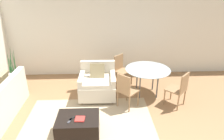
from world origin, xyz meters
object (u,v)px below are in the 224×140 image
(dining_chair_near_left, at_px, (126,89))
(ottoman, at_px, (78,126))
(tv_remote_primary, at_px, (72,119))
(armchair, at_px, (98,84))
(potted_plant, at_px, (15,79))
(tv_remote_secondary, at_px, (70,121))
(dining_chair_near_right, at_px, (179,88))
(dining_table, at_px, (148,72))
(dining_chair_far_left, at_px, (121,68))
(book_stack, at_px, (80,119))

(dining_chair_near_left, bearing_deg, ottoman, -137.53)
(dining_chair_near_left, bearing_deg, tv_remote_primary, -139.23)
(armchair, relative_size, potted_plant, 0.75)
(tv_remote_secondary, height_order, dining_chair_near_right, dining_chair_near_right)
(dining_table, xyz_separation_m, dining_chair_near_left, (-0.64, -0.64, -0.15))
(armchair, distance_m, potted_plant, 2.46)
(dining_table, bearing_deg, ottoman, -136.54)
(dining_table, distance_m, dining_chair_far_left, 0.92)
(tv_remote_primary, height_order, tv_remote_secondary, same)
(ottoman, relative_size, dining_chair_near_left, 0.91)
(tv_remote_secondary, relative_size, dining_table, 0.13)
(dining_chair_near_right, distance_m, dining_chair_far_left, 1.82)
(dining_chair_near_left, relative_size, dining_chair_far_left, 1.00)
(armchair, distance_m, tv_remote_secondary, 1.74)
(potted_plant, relative_size, dining_table, 1.07)
(armchair, bearing_deg, ottoman, -102.77)
(armchair, relative_size, tv_remote_primary, 6.89)
(ottoman, distance_m, tv_remote_secondary, 0.27)
(tv_remote_secondary, xyz_separation_m, dining_chair_near_left, (1.18, 1.06, 0.07))
(armchair, bearing_deg, tv_remote_primary, -106.08)
(tv_remote_secondary, height_order, dining_chair_near_left, dining_chair_near_left)
(armchair, height_order, tv_remote_secondary, armchair)
(tv_remote_primary, relative_size, potted_plant, 0.11)
(tv_remote_primary, height_order, dining_chair_near_right, dining_chair_near_right)
(armchair, bearing_deg, tv_remote_secondary, -106.31)
(ottoman, distance_m, dining_table, 2.37)
(ottoman, bearing_deg, book_stack, -51.57)
(book_stack, distance_m, tv_remote_secondary, 0.19)
(ottoman, relative_size, dining_chair_near_right, 0.91)
(potted_plant, bearing_deg, tv_remote_primary, -48.27)
(book_stack, distance_m, dining_chair_far_left, 2.52)
(ottoman, bearing_deg, armchair, 77.23)
(tv_remote_secondary, relative_size, dining_chair_near_left, 0.17)
(tv_remote_secondary, bearing_deg, dining_chair_near_right, 23.29)
(armchair, distance_m, dining_chair_far_left, 0.98)
(tv_remote_primary, relative_size, dining_chair_near_left, 0.15)
(tv_remote_secondary, distance_m, potted_plant, 2.94)
(armchair, bearing_deg, dining_chair_near_right, -17.06)
(ottoman, xyz_separation_m, tv_remote_secondary, (-0.13, -0.11, 0.21))
(armchair, distance_m, dining_table, 1.37)
(book_stack, relative_size, dining_chair_near_left, 0.21)
(dining_chair_near_right, bearing_deg, ottoman, -157.72)
(ottoman, bearing_deg, tv_remote_secondary, -141.63)
(dining_table, bearing_deg, book_stack, -134.51)
(dining_chair_near_left, bearing_deg, dining_chair_far_left, 90.00)
(armchair, height_order, ottoman, armchair)
(book_stack, bearing_deg, ottoman, 128.43)
(ottoman, height_order, book_stack, book_stack)
(tv_remote_secondary, height_order, dining_chair_far_left, dining_chair_far_left)
(armchair, relative_size, dining_table, 0.81)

